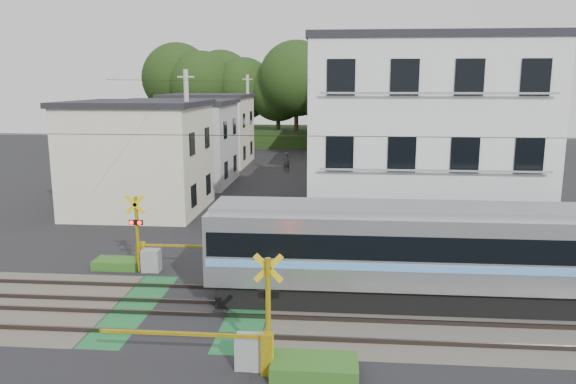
# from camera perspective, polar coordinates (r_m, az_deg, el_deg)

# --- Properties ---
(ground) EXTENTS (120.00, 120.00, 0.00)m
(ground) POSITION_cam_1_polar(r_m,az_deg,el_deg) (19.00, -9.86, -11.70)
(ground) COLOR black
(track_bed) EXTENTS (120.00, 120.00, 0.14)m
(track_bed) POSITION_cam_1_polar(r_m,az_deg,el_deg) (18.98, -9.86, -11.60)
(track_bed) COLOR #47423A
(track_bed) RESTS_ON ground
(crossing_signal_near) EXTENTS (4.74, 0.65, 3.09)m
(crossing_signal_near) POSITION_cam_1_polar(r_m,az_deg,el_deg) (14.95, -3.66, -15.11)
(crossing_signal_near) COLOR yellow
(crossing_signal_near) RESTS_ON ground
(crossing_signal_far) EXTENTS (4.74, 0.65, 3.09)m
(crossing_signal_far) POSITION_cam_1_polar(r_m,az_deg,el_deg) (22.78, -13.92, -6.09)
(crossing_signal_far) COLOR yellow
(crossing_signal_far) RESTS_ON ground
(apartment_block) EXTENTS (10.20, 8.36, 9.30)m
(apartment_block) POSITION_cam_1_polar(r_m,az_deg,el_deg) (26.82, 13.20, 5.11)
(apartment_block) COLOR silver
(apartment_block) RESTS_ON ground
(houses_row) EXTENTS (22.07, 31.35, 6.80)m
(houses_row) POSITION_cam_1_polar(r_m,az_deg,el_deg) (43.25, -0.94, 5.68)
(houses_row) COLOR beige
(houses_row) RESTS_ON ground
(tree_hill) EXTENTS (40.00, 13.21, 11.98)m
(tree_hill) POSITION_cam_1_polar(r_m,az_deg,el_deg) (65.42, 0.31, 10.20)
(tree_hill) COLOR #1C3110
(tree_hill) RESTS_ON ground
(catenary) EXTENTS (60.00, 5.04, 7.00)m
(catenary) POSITION_cam_1_polar(r_m,az_deg,el_deg) (17.38, 9.26, -1.05)
(catenary) COLOR #2D2D33
(catenary) RESTS_ON ground
(utility_poles) EXTENTS (7.90, 42.00, 8.00)m
(utility_poles) POSITION_cam_1_polar(r_m,az_deg,el_deg) (40.45, -3.22, 6.48)
(utility_poles) COLOR #A5A5A0
(utility_poles) RESTS_ON ground
(pedestrian) EXTENTS (0.65, 0.49, 1.61)m
(pedestrian) POSITION_cam_1_polar(r_m,az_deg,el_deg) (46.73, -0.17, 3.07)
(pedestrian) COLOR #32363F
(pedestrian) RESTS_ON ground
(weed_patches) EXTENTS (10.25, 8.80, 0.40)m
(weed_patches) POSITION_cam_1_polar(r_m,az_deg,el_deg) (18.49, -4.56, -11.60)
(weed_patches) COLOR #2D5E1E
(weed_patches) RESTS_ON ground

